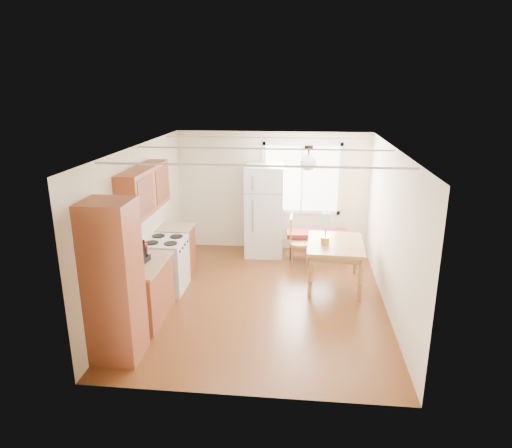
# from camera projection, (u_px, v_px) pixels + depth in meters

# --- Properties ---
(room_shell) EXTENTS (4.60, 5.60, 2.62)m
(room_shell) POSITION_uv_depth(u_px,v_px,m) (262.00, 227.00, 7.23)
(room_shell) COLOR #502710
(room_shell) RESTS_ON ground
(kitchen_run) EXTENTS (0.65, 3.40, 2.20)m
(kitchen_run) POSITION_uv_depth(u_px,v_px,m) (146.00, 262.00, 6.92)
(kitchen_run) COLOR brown
(kitchen_run) RESTS_ON ground
(window_unit) EXTENTS (1.64, 0.05, 1.51)m
(window_unit) POSITION_uv_depth(u_px,v_px,m) (302.00, 178.00, 9.44)
(window_unit) COLOR white
(window_unit) RESTS_ON room_shell
(pendant_light) EXTENTS (0.26, 0.26, 0.40)m
(pendant_light) POSITION_uv_depth(u_px,v_px,m) (308.00, 162.00, 7.26)
(pendant_light) COLOR black
(pendant_light) RESTS_ON room_shell
(refrigerator) EXTENTS (0.80, 0.81, 1.87)m
(refrigerator) POSITION_uv_depth(u_px,v_px,m) (264.00, 210.00, 9.36)
(refrigerator) COLOR silver
(refrigerator) RESTS_ON ground
(bench) EXTENTS (1.28, 0.57, 0.57)m
(bench) POSITION_uv_depth(u_px,v_px,m) (317.00, 234.00, 9.20)
(bench) COLOR maroon
(bench) RESTS_ON ground
(dining_table) EXTENTS (1.00, 1.31, 0.79)m
(dining_table) POSITION_uv_depth(u_px,v_px,m) (335.00, 248.00, 7.92)
(dining_table) COLOR olive
(dining_table) RESTS_ON ground
(chair) EXTENTS (0.43, 0.43, 0.97)m
(chair) POSITION_uv_depth(u_px,v_px,m) (295.00, 238.00, 8.88)
(chair) COLOR olive
(chair) RESTS_ON ground
(table_lamp) EXTENTS (0.32, 0.32, 0.56)m
(table_lamp) POSITION_uv_depth(u_px,v_px,m) (326.00, 221.00, 7.70)
(table_lamp) COLOR #BE8A3D
(table_lamp) RESTS_ON dining_table
(coffee_maker) EXTENTS (0.22, 0.27, 0.37)m
(coffee_maker) POSITION_uv_depth(u_px,v_px,m) (141.00, 254.00, 6.70)
(coffee_maker) COLOR black
(coffee_maker) RESTS_ON kitchen_run
(kettle) EXTENTS (0.13, 0.13, 0.24)m
(kettle) POSITION_uv_depth(u_px,v_px,m) (144.00, 249.00, 6.99)
(kettle) COLOR red
(kettle) RESTS_ON kitchen_run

